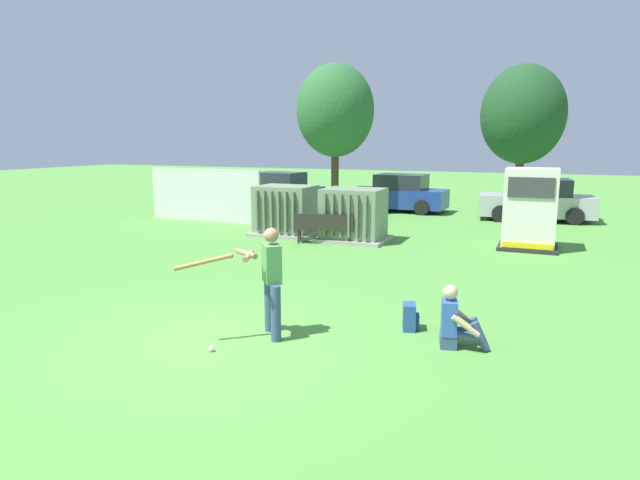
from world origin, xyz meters
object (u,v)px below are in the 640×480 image
transformer_west (286,211)px  parked_car_right_of_center (537,201)px  parked_car_leftmost (278,191)px  parked_car_left_of_center (399,194)px  backpack (410,317)px  park_bench (324,226)px  transformer_mid_west (353,216)px  seated_spectator (456,323)px  generator_enclosure (530,210)px  sports_ball (211,349)px  batter (268,276)px

transformer_west → parked_car_right_of_center: size_ratio=0.48×
parked_car_leftmost → parked_car_left_of_center: size_ratio=1.02×
parked_car_right_of_center → backpack: bearing=-96.7°
park_bench → transformer_mid_west: bearing=51.9°
parked_car_left_of_center → transformer_mid_west: bearing=-86.0°
transformer_west → park_bench: bearing=-29.0°
transformer_west → transformer_mid_west: 2.39m
seated_spectator → park_bench: bearing=125.9°
park_bench → parked_car_leftmost: 9.43m
transformer_mid_west → parked_car_leftmost: bearing=131.8°
seated_spectator → transformer_mid_west: bearing=119.3°
generator_enclosure → backpack: size_ratio=5.23×
transformer_mid_west → parked_car_left_of_center: 7.54m
generator_enclosure → park_bench: 5.92m
sports_ball → backpack: backpack is taller
transformer_mid_west → park_bench: transformer_mid_west is taller
transformer_mid_west → batter: size_ratio=1.21×
backpack → parked_car_leftmost: parked_car_leftmost is taller
transformer_west → parked_car_leftmost: bearing=119.2°
park_bench → seated_spectator: size_ratio=1.91×
transformer_mid_west → parked_car_left_of_center: same height
backpack → parked_car_left_of_center: 15.23m
batter → seated_spectator: bearing=13.5°
parked_car_leftmost → backpack: bearing=-55.6°
sports_ball → generator_enclosure: bearing=68.0°
transformer_west → parked_car_leftmost: same height
sports_ball → backpack: bearing=39.6°
parked_car_left_of_center → batter: bearing=-82.7°
transformer_mid_west → parked_car_leftmost: size_ratio=0.48×
generator_enclosure → seated_spectator: 8.45m
seated_spectator → parked_car_left_of_center: bearing=107.6°
transformer_west → seated_spectator: size_ratio=2.18×
seated_spectator → parked_car_left_of_center: (-4.81, 15.15, 0.38)m
transformer_west → parked_car_leftmost: (-3.74, 6.71, -0.04)m
seated_spectator → parked_car_left_of_center: 15.90m
transformer_mid_west → generator_enclosure: 5.10m
park_bench → batter: size_ratio=1.06×
generator_enclosure → batter: generator_enclosure is taller
transformer_mid_west → transformer_west: bearing=176.7°
batter → parked_car_leftmost: (-7.62, 15.15, -0.22)m
generator_enclosure → seated_spectator: generator_enclosure is taller
transformer_west → seated_spectator: transformer_west is taller
transformer_mid_west → backpack: (3.48, -7.16, -0.57)m
park_bench → parked_car_left_of_center: size_ratio=0.43×
generator_enclosure → backpack: bearing=-101.1°
batter → sports_ball: 1.38m
transformer_west → seated_spectator: 10.25m
sports_ball → batter: bearing=61.9°
parked_car_left_of_center → park_bench: bearing=-90.8°
generator_enclosure → sports_ball: 10.79m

